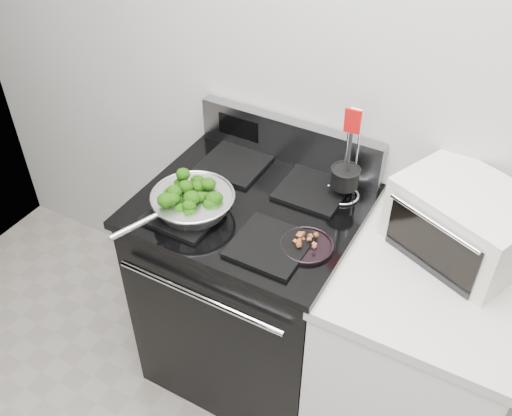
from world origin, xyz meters
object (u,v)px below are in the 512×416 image
Objects in this scene: skillet at (192,202)px; toaster_oven at (464,221)px; bacon_plate at (307,243)px; gas_range at (252,288)px; utensil_holder at (344,182)px.

toaster_oven reaches higher than skillet.
toaster_oven is at bearing 31.88° from bacon_plate.
bacon_plate is 0.35× the size of toaster_oven.
gas_range is 6.31× the size of bacon_plate.
bacon_plate is 0.51m from toaster_oven.
gas_range is at bearing 157.04° from bacon_plate.
utensil_holder is (0.43, 0.34, 0.02)m from skillet.
skillet is 1.22× the size of utensil_holder.
utensil_holder reaches higher than bacon_plate.
skillet is (-0.15, -0.15, 0.51)m from gas_range.
utensil_holder is at bearing 89.60° from bacon_plate.
utensil_holder is at bearing -161.81° from toaster_oven.
bacon_plate is 0.31m from utensil_holder.
toaster_oven is (0.43, 0.27, 0.07)m from bacon_plate.
skillet is 0.43m from bacon_plate.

